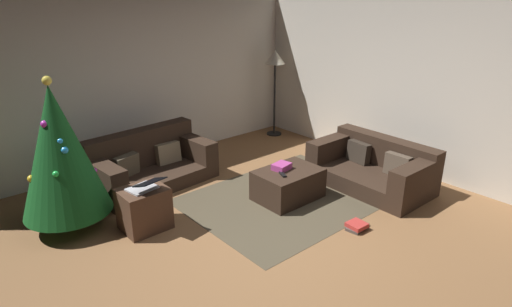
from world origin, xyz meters
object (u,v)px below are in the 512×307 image
at_px(book_stack, 357,226).
at_px(corner_lamp, 275,64).
at_px(couch_left, 149,164).
at_px(couch_right, 374,168).
at_px(side_table, 144,209).
at_px(gift_box, 282,166).
at_px(tv_remote, 283,174).
at_px(christmas_tree, 59,151).
at_px(ottoman, 288,184).
at_px(laptop, 145,186).

xyz_separation_m(book_stack, corner_lamp, (1.65, 3.20, 1.31)).
relative_size(couch_left, corner_lamp, 1.11).
height_order(couch_right, side_table, couch_right).
height_order(gift_box, tv_remote, gift_box).
bearing_deg(couch_left, book_stack, 109.14).
height_order(christmas_tree, book_stack, christmas_tree).
bearing_deg(tv_remote, gift_box, 72.78).
bearing_deg(side_table, ottoman, -16.61).
bearing_deg(tv_remote, laptop, -175.77).
xyz_separation_m(couch_left, christmas_tree, (-1.31, -0.53, 0.67)).
relative_size(gift_box, corner_lamp, 0.14).
height_order(gift_box, side_table, side_table).
xyz_separation_m(tv_remote, christmas_tree, (-2.29, 1.21, 0.54)).
relative_size(couch_right, side_table, 3.14).
relative_size(couch_right, corner_lamp, 1.03).
distance_m(couch_left, christmas_tree, 1.56).
distance_m(side_table, corner_lamp, 4.00).
xyz_separation_m(tv_remote, side_table, (-1.65, 0.60, -0.16)).
relative_size(ottoman, laptop, 1.87).
height_order(side_table, book_stack, side_table).
height_order(couch_right, ottoman, couch_right).
height_order(book_stack, corner_lamp, corner_lamp).
bearing_deg(laptop, gift_box, -12.74).
distance_m(christmas_tree, book_stack, 3.49).
distance_m(couch_left, tv_remote, 2.00).
xyz_separation_m(couch_right, side_table, (-3.04, 1.03, -0.01)).
bearing_deg(corner_lamp, laptop, -155.25).
distance_m(laptop, corner_lamp, 3.94).
height_order(couch_left, gift_box, couch_left).
relative_size(tv_remote, christmas_tree, 0.09).
bearing_deg(laptop, ottoman, -14.93).
relative_size(christmas_tree, side_table, 3.45).
height_order(laptop, book_stack, laptop).
xyz_separation_m(ottoman, laptop, (-1.80, 0.48, 0.36)).
height_order(couch_right, book_stack, couch_right).
bearing_deg(book_stack, christmas_tree, 138.26).
relative_size(ottoman, gift_box, 3.68).
distance_m(gift_box, christmas_tree, 2.69).
bearing_deg(book_stack, gift_box, 94.66).
bearing_deg(corner_lamp, gift_box, -130.99).
distance_m(ottoman, tv_remote, 0.28).
relative_size(tv_remote, corner_lamp, 0.10).
bearing_deg(corner_lamp, couch_right, -100.55).
relative_size(couch_right, ottoman, 1.93).
relative_size(ottoman, tv_remote, 5.29).
xyz_separation_m(side_table, laptop, (0.01, -0.06, 0.31)).
height_order(couch_left, side_table, couch_left).
height_order(gift_box, corner_lamp, corner_lamp).
xyz_separation_m(ottoman, corner_lamp, (1.71, 2.10, 1.15)).
bearing_deg(christmas_tree, couch_right, -23.90).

